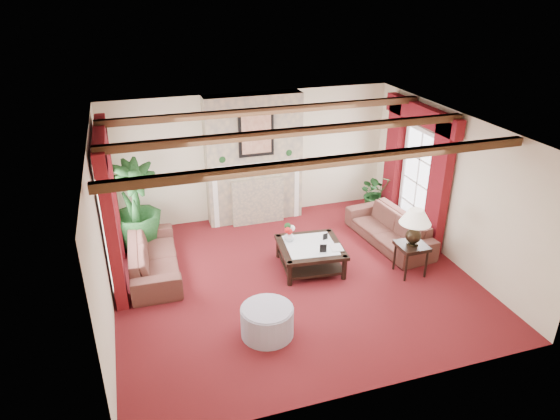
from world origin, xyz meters
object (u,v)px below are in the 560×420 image
object	(u,v)px
sofa_right	(390,224)
potted_palm	(137,225)
coffee_table	(310,256)
side_table	(410,259)
sofa_left	(153,252)
ottoman	(267,321)

from	to	relation	value
sofa_right	potted_palm	bearing A→B (deg)	-111.22
coffee_table	side_table	xyz separation A→B (m)	(1.61, -0.71, 0.06)
sofa_right	sofa_left	bearing A→B (deg)	-99.40
sofa_left	sofa_right	bearing A→B (deg)	-91.76
sofa_right	coffee_table	distance (m)	1.87
potted_palm	side_table	bearing A→B (deg)	-28.29
sofa_left	coffee_table	distance (m)	2.78
coffee_table	side_table	distance (m)	1.76
side_table	ottoman	distance (m)	2.99
sofa_right	ottoman	bearing A→B (deg)	-63.17
coffee_table	potted_palm	bearing A→B (deg)	155.41
sofa_right	potted_palm	xyz separation A→B (m)	(-4.71, 1.30, 0.08)
sofa_right	ottoman	xyz separation A→B (m)	(-3.07, -1.97, -0.17)
sofa_right	side_table	xyz separation A→B (m)	(-0.21, -1.13, -0.11)
potted_palm	side_table	size ratio (longest dim) A/B	3.33
coffee_table	sofa_right	bearing A→B (deg)	19.08
potted_palm	coffee_table	size ratio (longest dim) A/B	1.74
coffee_table	ottoman	size ratio (longest dim) A/B	1.43
sofa_left	side_table	world-z (taller)	sofa_left
sofa_left	sofa_right	xyz separation A→B (m)	(4.50, -0.28, -0.01)
coffee_table	sofa_left	bearing A→B (deg)	171.45
coffee_table	ottoman	xyz separation A→B (m)	(-1.26, -1.55, -0.00)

